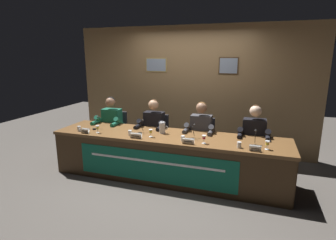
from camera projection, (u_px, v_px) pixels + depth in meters
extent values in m
plane|color=#4C4742|center=(168.00, 177.00, 4.59)|extent=(12.00, 12.00, 0.00)
cube|color=#937047|center=(191.00, 90.00, 5.68)|extent=(5.04, 0.12, 2.60)
cube|color=tan|center=(156.00, 65.00, 5.74)|extent=(0.47, 0.02, 0.30)
cube|color=#8C99AD|center=(156.00, 65.00, 5.73)|extent=(0.43, 0.01, 0.26)
cube|color=#4C3319|center=(229.00, 66.00, 5.27)|extent=(0.38, 0.02, 0.33)
cube|color=#8C99AD|center=(228.00, 66.00, 5.26)|extent=(0.34, 0.01, 0.29)
cube|color=brown|center=(168.00, 136.00, 4.42)|extent=(3.84, 0.88, 0.05)
cube|color=#402A16|center=(159.00, 167.00, 4.12)|extent=(3.78, 0.04, 0.69)
cube|color=#402A16|center=(74.00, 146.00, 5.09)|extent=(0.08, 0.80, 0.69)
cube|color=#402A16|center=(290.00, 173.00, 3.92)|extent=(0.08, 0.80, 0.69)
cube|color=#14664C|center=(153.00, 167.00, 4.13)|extent=(2.55, 0.01, 0.49)
cube|color=white|center=(153.00, 162.00, 4.10)|extent=(2.16, 0.00, 0.04)
cylinder|color=black|center=(115.00, 156.00, 5.49)|extent=(0.44, 0.44, 0.02)
cylinder|color=black|center=(114.00, 146.00, 5.44)|extent=(0.05, 0.05, 0.41)
cube|color=#232328|center=(114.00, 135.00, 5.39)|extent=(0.44, 0.44, 0.03)
cube|color=#232328|center=(118.00, 122.00, 5.52)|extent=(0.40, 0.05, 0.44)
cylinder|color=black|center=(100.00, 151.00, 5.15)|extent=(0.10, 0.10, 0.46)
cylinder|color=black|center=(109.00, 152.00, 5.09)|extent=(0.10, 0.10, 0.46)
cylinder|color=black|center=(104.00, 135.00, 5.22)|extent=(0.13, 0.34, 0.13)
cylinder|color=black|center=(113.00, 136.00, 5.16)|extent=(0.13, 0.34, 0.13)
cube|color=#196047|center=(112.00, 121.00, 5.29)|extent=(0.36, 0.20, 0.48)
sphere|color=#8E664C|center=(111.00, 102.00, 5.19)|extent=(0.19, 0.19, 0.19)
sphere|color=black|center=(111.00, 101.00, 5.20)|extent=(0.17, 0.17, 0.17)
cylinder|color=#196047|center=(100.00, 120.00, 5.26)|extent=(0.09, 0.30, 0.25)
cylinder|color=#196047|center=(119.00, 122.00, 5.13)|extent=(0.09, 0.30, 0.25)
cylinder|color=#196047|center=(95.00, 122.00, 5.11)|extent=(0.07, 0.24, 0.07)
cylinder|color=#196047|center=(115.00, 124.00, 4.98)|extent=(0.07, 0.24, 0.07)
cube|color=white|center=(84.00, 131.00, 4.49)|extent=(0.15, 0.03, 0.08)
cube|color=white|center=(86.00, 130.00, 4.52)|extent=(0.15, 0.03, 0.08)
cube|color=black|center=(84.00, 131.00, 4.49)|extent=(0.11, 0.01, 0.01)
cylinder|color=white|center=(98.00, 133.00, 4.54)|extent=(0.06, 0.06, 0.00)
cylinder|color=white|center=(98.00, 131.00, 4.53)|extent=(0.01, 0.01, 0.05)
cone|color=white|center=(97.00, 127.00, 4.52)|extent=(0.06, 0.06, 0.06)
cylinder|color=yellow|center=(98.00, 128.00, 4.52)|extent=(0.04, 0.04, 0.04)
cylinder|color=silver|center=(79.00, 129.00, 4.63)|extent=(0.06, 0.06, 0.08)
cylinder|color=silver|center=(79.00, 130.00, 4.63)|extent=(0.05, 0.05, 0.05)
cylinder|color=black|center=(94.00, 129.00, 4.72)|extent=(0.06, 0.06, 0.02)
cylinder|color=black|center=(96.00, 123.00, 4.76)|extent=(0.01, 0.13, 0.18)
sphere|color=#2D2D2D|center=(98.00, 117.00, 4.79)|extent=(0.03, 0.03, 0.03)
cylinder|color=black|center=(155.00, 161.00, 5.22)|extent=(0.44, 0.44, 0.02)
cylinder|color=black|center=(155.00, 151.00, 5.17)|extent=(0.05, 0.05, 0.41)
cube|color=#232328|center=(155.00, 140.00, 5.12)|extent=(0.44, 0.44, 0.03)
cube|color=#232328|center=(159.00, 125.00, 5.24)|extent=(0.40, 0.05, 0.44)
cylinder|color=black|center=(143.00, 156.00, 4.87)|extent=(0.10, 0.10, 0.46)
cylinder|color=black|center=(153.00, 158.00, 4.81)|extent=(0.10, 0.10, 0.46)
cylinder|color=black|center=(146.00, 139.00, 4.95)|extent=(0.13, 0.34, 0.13)
cylinder|color=black|center=(156.00, 140.00, 4.88)|extent=(0.13, 0.34, 0.13)
cube|color=black|center=(154.00, 125.00, 5.02)|extent=(0.36, 0.20, 0.48)
sphere|color=tan|center=(154.00, 105.00, 4.91)|extent=(0.19, 0.19, 0.19)
sphere|color=#331E0F|center=(154.00, 104.00, 4.92)|extent=(0.17, 0.17, 0.17)
cylinder|color=black|center=(142.00, 124.00, 4.98)|extent=(0.09, 0.30, 0.25)
cylinder|color=black|center=(163.00, 126.00, 4.85)|extent=(0.09, 0.30, 0.25)
cylinder|color=black|center=(138.00, 126.00, 4.84)|extent=(0.07, 0.24, 0.07)
cylinder|color=black|center=(160.00, 128.00, 4.71)|extent=(0.07, 0.24, 0.07)
cube|color=white|center=(135.00, 136.00, 4.22)|extent=(0.20, 0.03, 0.08)
cube|color=white|center=(136.00, 135.00, 4.25)|extent=(0.20, 0.03, 0.08)
cube|color=black|center=(135.00, 136.00, 4.22)|extent=(0.14, 0.01, 0.01)
cylinder|color=white|center=(151.00, 137.00, 4.31)|extent=(0.06, 0.06, 0.00)
cylinder|color=white|center=(151.00, 135.00, 4.30)|extent=(0.01, 0.01, 0.05)
cone|color=white|center=(151.00, 131.00, 4.29)|extent=(0.06, 0.06, 0.06)
cylinder|color=yellow|center=(151.00, 132.00, 4.29)|extent=(0.04, 0.04, 0.04)
cylinder|color=silver|center=(130.00, 133.00, 4.37)|extent=(0.06, 0.06, 0.08)
cylinder|color=silver|center=(130.00, 134.00, 4.38)|extent=(0.05, 0.05, 0.05)
cylinder|color=black|center=(140.00, 133.00, 4.48)|extent=(0.06, 0.06, 0.02)
cylinder|color=black|center=(141.00, 126.00, 4.51)|extent=(0.01, 0.13, 0.18)
sphere|color=#2D2D2D|center=(143.00, 120.00, 4.55)|extent=(0.03, 0.03, 0.03)
cylinder|color=black|center=(200.00, 167.00, 4.94)|extent=(0.44, 0.44, 0.02)
cylinder|color=black|center=(201.00, 156.00, 4.89)|extent=(0.05, 0.05, 0.41)
cube|color=#232328|center=(201.00, 145.00, 4.84)|extent=(0.44, 0.44, 0.03)
cube|color=#232328|center=(204.00, 129.00, 4.97)|extent=(0.40, 0.05, 0.44)
cylinder|color=black|center=(191.00, 162.00, 4.60)|extent=(0.10, 0.10, 0.46)
cylinder|color=black|center=(202.00, 164.00, 4.54)|extent=(0.10, 0.10, 0.46)
cylinder|color=black|center=(193.00, 144.00, 4.67)|extent=(0.13, 0.34, 0.13)
cylinder|color=black|center=(204.00, 145.00, 4.61)|extent=(0.13, 0.34, 0.13)
cube|color=#38383D|center=(201.00, 129.00, 4.74)|extent=(0.36, 0.20, 0.48)
sphere|color=#8E664C|center=(202.00, 108.00, 4.64)|extent=(0.19, 0.19, 0.19)
sphere|color=#593819|center=(202.00, 107.00, 4.65)|extent=(0.17, 0.17, 0.17)
cylinder|color=#38383D|center=(188.00, 128.00, 4.71)|extent=(0.09, 0.30, 0.25)
cylinder|color=#38383D|center=(212.00, 130.00, 4.58)|extent=(0.09, 0.30, 0.25)
cylinder|color=#38383D|center=(186.00, 130.00, 4.56)|extent=(0.07, 0.24, 0.07)
cylinder|color=#38383D|center=(211.00, 133.00, 4.43)|extent=(0.07, 0.24, 0.07)
cube|color=white|center=(188.00, 141.00, 3.95)|extent=(0.18, 0.03, 0.08)
cube|color=white|center=(188.00, 141.00, 3.98)|extent=(0.18, 0.03, 0.08)
cube|color=black|center=(188.00, 141.00, 3.95)|extent=(0.13, 0.01, 0.01)
cylinder|color=white|center=(204.00, 143.00, 3.99)|extent=(0.06, 0.06, 0.00)
cylinder|color=white|center=(204.00, 141.00, 3.98)|extent=(0.01, 0.01, 0.05)
cone|color=white|center=(204.00, 137.00, 3.97)|extent=(0.06, 0.06, 0.06)
cylinder|color=#B21E2D|center=(204.00, 138.00, 3.97)|extent=(0.04, 0.04, 0.04)
cylinder|color=silver|center=(183.00, 139.00, 4.08)|extent=(0.06, 0.06, 0.08)
cylinder|color=silver|center=(183.00, 140.00, 4.08)|extent=(0.05, 0.05, 0.05)
cylinder|color=black|center=(192.00, 139.00, 4.17)|extent=(0.06, 0.06, 0.02)
cylinder|color=black|center=(193.00, 132.00, 4.21)|extent=(0.01, 0.13, 0.18)
sphere|color=#2D2D2D|center=(194.00, 125.00, 4.24)|extent=(0.03, 0.03, 0.03)
cylinder|color=black|center=(251.00, 174.00, 4.67)|extent=(0.44, 0.44, 0.02)
cylinder|color=black|center=(252.00, 162.00, 4.62)|extent=(0.05, 0.05, 0.41)
cube|color=#232328|center=(253.00, 150.00, 4.56)|extent=(0.44, 0.44, 0.03)
cube|color=#232328|center=(254.00, 133.00, 4.69)|extent=(0.40, 0.05, 0.44)
cylinder|color=black|center=(244.00, 169.00, 4.32)|extent=(0.10, 0.10, 0.46)
cylinder|color=black|center=(258.00, 171.00, 4.26)|extent=(0.10, 0.10, 0.46)
cylinder|color=black|center=(246.00, 150.00, 4.40)|extent=(0.13, 0.34, 0.13)
cylinder|color=black|center=(259.00, 151.00, 4.33)|extent=(0.13, 0.34, 0.13)
cube|color=black|center=(254.00, 133.00, 4.47)|extent=(0.36, 0.20, 0.48)
sphere|color=beige|center=(256.00, 111.00, 4.36)|extent=(0.19, 0.19, 0.19)
sphere|color=#331E0F|center=(256.00, 110.00, 4.37)|extent=(0.17, 0.17, 0.17)
cylinder|color=black|center=(240.00, 132.00, 4.43)|extent=(0.09, 0.30, 0.25)
cylinder|color=black|center=(268.00, 135.00, 4.30)|extent=(0.09, 0.30, 0.25)
cylinder|color=black|center=(240.00, 135.00, 4.29)|extent=(0.07, 0.24, 0.07)
cylinder|color=black|center=(268.00, 138.00, 4.16)|extent=(0.07, 0.24, 0.07)
cube|color=white|center=(255.00, 149.00, 3.65)|extent=(0.16, 0.03, 0.08)
cube|color=white|center=(255.00, 148.00, 3.68)|extent=(0.16, 0.03, 0.08)
cube|color=black|center=(255.00, 149.00, 3.64)|extent=(0.11, 0.01, 0.01)
cylinder|color=white|center=(267.00, 149.00, 3.73)|extent=(0.06, 0.06, 0.00)
cylinder|color=white|center=(267.00, 147.00, 3.72)|extent=(0.01, 0.01, 0.05)
cone|color=white|center=(267.00, 143.00, 3.71)|extent=(0.06, 0.06, 0.06)
cylinder|color=yellow|center=(267.00, 144.00, 3.71)|extent=(0.04, 0.04, 0.04)
cylinder|color=silver|center=(239.00, 145.00, 3.79)|extent=(0.06, 0.06, 0.08)
cylinder|color=silver|center=(239.00, 146.00, 3.80)|extent=(0.05, 0.05, 0.05)
cylinder|color=black|center=(255.00, 146.00, 3.85)|extent=(0.06, 0.06, 0.02)
cylinder|color=black|center=(255.00, 138.00, 3.89)|extent=(0.01, 0.13, 0.18)
sphere|color=#2D2D2D|center=(256.00, 131.00, 3.92)|extent=(0.03, 0.03, 0.03)
cylinder|color=silver|center=(162.00, 128.00, 4.49)|extent=(0.10, 0.10, 0.18)
cylinder|color=silver|center=(162.00, 122.00, 4.47)|extent=(0.09, 0.09, 0.01)
sphere|color=silver|center=(162.00, 122.00, 4.47)|extent=(0.02, 0.02, 0.02)
torus|color=silver|center=(166.00, 128.00, 4.47)|extent=(0.07, 0.01, 0.07)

